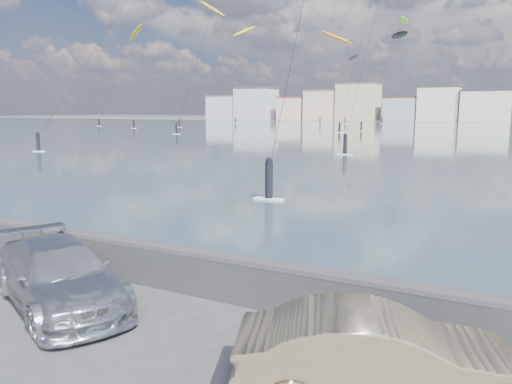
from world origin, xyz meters
TOP-DOWN VIEW (x-y plane):
  - ground at (0.00, 0.00)m, footprint 700.00×700.00m
  - bay_water at (0.00, 91.50)m, footprint 500.00×177.00m
  - far_shore_strip at (0.00, 200.00)m, footprint 500.00×60.00m
  - seawall at (0.00, 2.70)m, footprint 400.00×0.36m
  - far_buildings at (1.31, 186.00)m, footprint 240.79×13.26m
  - car_silver at (-1.97, 0.78)m, footprint 5.00×3.64m
  - car_champagne at (4.86, 0.46)m, footprint 4.28×2.84m
  - kitesurfer_0 at (-29.42, 157.66)m, footprint 4.59×15.60m
  - kitesurfer_7 at (-48.52, 150.44)m, footprint 10.79×18.93m
  - kitesurfer_8 at (-88.96, 102.25)m, footprint 8.59×16.52m
  - kitesurfer_9 at (-43.10, 151.58)m, footprint 3.32×15.42m
  - kitesurfer_13 at (-64.79, 103.22)m, footprint 6.35×14.88m
  - kitesurfer_15 at (-18.35, 103.60)m, footprint 7.56×18.29m
  - kitesurfer_16 at (-74.85, 137.52)m, footprint 6.19×15.70m

SIDE VIEW (x-z plane):
  - ground at x=0.00m, z-range 0.00..0.00m
  - bay_water at x=0.00m, z-range 0.01..0.01m
  - far_shore_strip at x=0.00m, z-range 0.01..0.01m
  - seawall at x=0.00m, z-range 0.04..1.12m
  - car_champagne at x=4.86m, z-range 0.00..1.33m
  - car_silver at x=-1.97m, z-range 0.00..1.35m
  - far_buildings at x=1.31m, z-range -1.27..13.33m
  - kitesurfer_15 at x=-18.35m, z-range 9.29..29.56m
  - kitesurfer_9 at x=-43.10m, z-range 9.08..31.37m
  - kitesurfer_8 at x=-88.96m, z-range 10.83..38.24m
  - kitesurfer_7 at x=-48.52m, z-range 11.90..41.35m
  - kitesurfer_13 at x=-64.79m, z-range 12.68..44.21m
  - kitesurfer_16 at x=-74.85m, z-range 12.89..44.49m
  - kitesurfer_0 at x=-29.42m, z-range 14.61..47.19m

